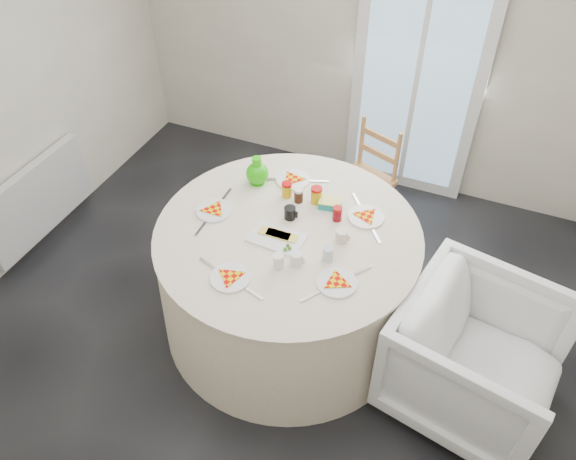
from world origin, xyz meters
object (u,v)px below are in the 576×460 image
at_px(armchair, 477,359).
at_px(green_pitcher, 257,172).
at_px(table, 288,279).
at_px(radiator, 38,200).
at_px(wooden_chair, 364,176).

relative_size(armchair, green_pitcher, 4.58).
bearing_deg(green_pitcher, armchair, -14.49).
bearing_deg(table, green_pitcher, 135.83).
bearing_deg(radiator, armchair, -2.76).
relative_size(wooden_chair, green_pitcher, 4.53).
relative_size(radiator, armchair, 1.15).
bearing_deg(radiator, green_pitcher, 12.05).
bearing_deg(armchair, table, 94.36).
height_order(table, armchair, armchair).
distance_m(wooden_chair, green_pitcher, 0.99).
distance_m(table, green_pitcher, 0.71).
bearing_deg(green_pitcher, table, -40.76).
relative_size(radiator, wooden_chair, 1.16).
height_order(radiator, armchair, armchair).
xyz_separation_m(wooden_chair, green_pitcher, (-0.52, -0.75, 0.40)).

